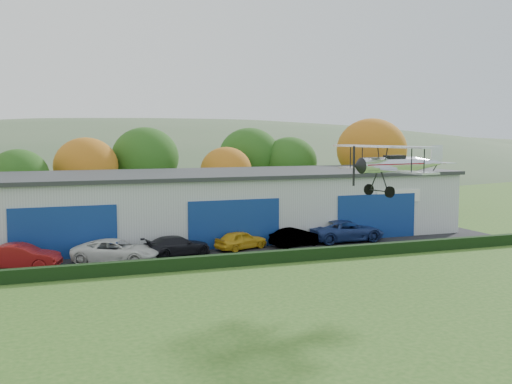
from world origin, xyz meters
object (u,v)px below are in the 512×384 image
object	(u,v)px
car_2	(116,251)
car_6	(346,231)
car_1	(21,257)
hangar	(212,204)
biplane	(396,163)
car_4	(241,240)
car_5	(296,237)
car_3	(177,246)

from	to	relation	value
car_2	car_6	distance (m)	18.07
car_6	car_1	bearing A→B (deg)	94.22
hangar	biplane	bearing A→B (deg)	-75.09
car_4	car_5	size ratio (longest dim) A/B	0.99
car_1	car_5	bearing A→B (deg)	-67.71
car_6	car_5	bearing A→B (deg)	96.18
car_3	car_5	world-z (taller)	car_3
car_3	car_4	size ratio (longest dim) A/B	1.18
car_5	biplane	size ratio (longest dim) A/B	0.54
car_1	car_2	distance (m)	5.76
car_2	car_6	world-z (taller)	car_6
car_1	car_4	xyz separation A→B (m)	(14.92, 1.50, -0.10)
car_3	car_4	bearing A→B (deg)	-96.13
hangar	car_5	xyz separation A→B (m)	(4.56, -6.93, -1.94)
car_1	biplane	size ratio (longest dim) A/B	0.64
hangar	car_2	size ratio (longest dim) A/B	7.36
car_2	car_4	xyz separation A→B (m)	(9.16, 1.64, -0.08)
hangar	car_4	bearing A→B (deg)	-87.99
car_4	biplane	size ratio (longest dim) A/B	0.54
hangar	car_6	world-z (taller)	hangar
car_6	biplane	size ratio (longest dim) A/B	0.80
car_3	car_5	xyz separation A→B (m)	(9.20, 0.51, -0.02)
car_2	car_4	distance (m)	9.31
car_1	car_2	world-z (taller)	car_1
car_1	car_2	xyz separation A→B (m)	(5.76, -0.14, -0.02)
car_1	car_6	bearing A→B (deg)	-67.25
car_1	car_5	xyz separation A→B (m)	(19.25, 1.34, -0.11)
car_4	biplane	bearing A→B (deg)	-178.23
car_6	biplane	bearing A→B (deg)	162.64
car_3	car_5	size ratio (longest dim) A/B	1.17
car_6	biplane	world-z (taller)	biplane
car_2	biplane	distance (m)	18.67
car_5	car_2	bearing A→B (deg)	86.10
car_2	hangar	bearing A→B (deg)	-22.67
car_3	car_6	size ratio (longest dim) A/B	0.79
car_3	biplane	bearing A→B (deg)	-154.22
car_4	car_5	distance (m)	4.33
hangar	biplane	size ratio (longest dim) A/B	5.44
car_6	car_2	bearing A→B (deg)	96.07
car_2	car_5	bearing A→B (deg)	-59.70
car_2	car_1	bearing A→B (deg)	112.66
hangar	car_5	world-z (taller)	hangar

